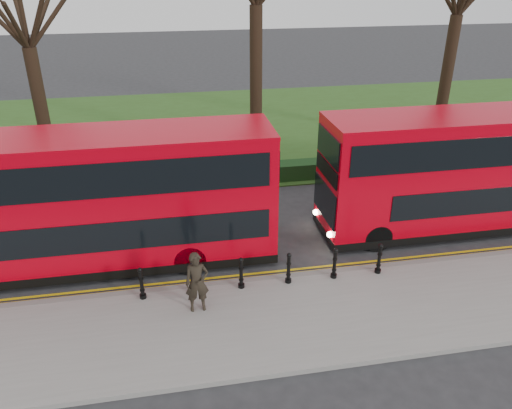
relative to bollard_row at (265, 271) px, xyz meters
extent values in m
plane|color=#28282B|center=(-0.19, 1.35, -0.65)|extent=(120.00, 120.00, 0.00)
cube|color=gray|center=(-0.19, -1.65, -0.57)|extent=(60.00, 4.00, 0.15)
cube|color=slate|center=(-0.19, 0.35, -0.57)|extent=(60.00, 0.25, 0.16)
cube|color=#2D4E1A|center=(-0.19, 16.35, -0.62)|extent=(60.00, 18.00, 0.06)
cube|color=black|center=(-0.19, 8.15, -0.25)|extent=(60.00, 0.90, 0.80)
cube|color=yellow|center=(-0.19, 0.65, -0.64)|extent=(60.00, 0.10, 0.01)
cube|color=yellow|center=(-0.19, 0.85, -0.64)|extent=(60.00, 0.10, 0.01)
cylinder|color=black|center=(-8.19, 11.35, 2.21)|extent=(0.60, 0.60, 5.71)
cylinder|color=black|center=(1.81, 11.35, 2.99)|extent=(0.60, 0.60, 7.28)
cylinder|color=black|center=(11.81, 11.35, 2.69)|extent=(0.60, 0.60, 6.69)
cylinder|color=black|center=(-3.68, 0.00, 0.00)|extent=(0.15, 0.15, 1.00)
cylinder|color=black|center=(-2.21, 0.00, 0.00)|extent=(0.15, 0.15, 1.00)
cylinder|color=black|center=(-0.74, 0.00, 0.00)|extent=(0.15, 0.15, 1.00)
cylinder|color=black|center=(0.74, 0.00, 0.00)|extent=(0.15, 0.15, 1.00)
cylinder|color=black|center=(2.21, 0.00, 0.00)|extent=(0.15, 0.15, 1.00)
cylinder|color=black|center=(3.68, 0.00, 0.00)|extent=(0.15, 0.15, 1.00)
cube|color=#BD0011|center=(-4.95, 2.40, 1.77)|extent=(11.20, 2.54, 4.12)
cube|color=black|center=(-4.95, 2.40, -0.34)|extent=(11.22, 2.56, 0.31)
cube|color=black|center=(-4.14, 1.12, 1.03)|extent=(8.96, 0.04, 0.97)
cube|color=black|center=(-4.95, 1.12, 2.86)|extent=(10.59, 0.04, 1.07)
cylinder|color=black|center=(-2.20, 1.28, -0.14)|extent=(1.02, 0.31, 1.02)
cylinder|color=black|center=(-2.20, 3.52, -0.14)|extent=(1.02, 0.31, 1.02)
cube|color=#BD0011|center=(8.18, 2.63, 1.72)|extent=(11.00, 2.50, 4.05)
cube|color=black|center=(8.18, 2.63, -0.35)|extent=(11.02, 2.52, 0.30)
cube|color=black|center=(8.98, 1.37, 1.00)|extent=(8.80, 0.04, 0.95)
cube|color=black|center=(8.18, 1.37, 2.80)|extent=(10.40, 0.04, 1.05)
cube|color=black|center=(2.66, 2.63, 2.05)|extent=(0.06, 2.20, 0.55)
cylinder|color=black|center=(4.28, 1.53, -0.15)|extent=(1.00, 0.30, 1.00)
cylinder|color=black|center=(4.28, 3.73, -0.15)|extent=(1.00, 0.30, 1.00)
cylinder|color=black|center=(10.88, 3.73, -0.15)|extent=(1.00, 0.30, 1.00)
imported|color=black|center=(-2.10, -0.82, 0.42)|extent=(0.69, 0.47, 1.84)
camera|label=1|loc=(-2.56, -12.41, 8.55)|focal=35.00mm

